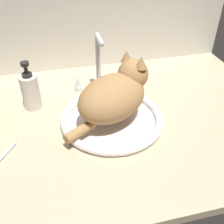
{
  "coord_description": "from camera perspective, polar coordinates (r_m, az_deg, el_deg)",
  "views": [
    {
      "loc": [
        -22.15,
        -72.08,
        61.69
      ],
      "look_at": [
        -5.25,
        -1.58,
        7.0
      ],
      "focal_mm": 42.45,
      "sensor_mm": 36.0,
      "label": 1
    }
  ],
  "objects": [
    {
      "name": "faucet",
      "position": [
        1.07,
        -2.85,
        9.24
      ],
      "size": [
        20.58,
        10.99,
        23.54
      ],
      "color": "silver",
      "rests_on": "countertop"
    },
    {
      "name": "cat",
      "position": [
        0.88,
        0.93,
        3.99
      ],
      "size": [
        33.26,
        28.86,
        19.51
      ],
      "color": "tan",
      "rests_on": "sink_basin"
    },
    {
      "name": "backsplash_wall",
      "position": [
        1.23,
        -2.53,
        18.17
      ],
      "size": [
        117.29,
        2.4,
        43.77
      ],
      "primitive_type": "cube",
      "color": "silver",
      "rests_on": "ground"
    },
    {
      "name": "sink_basin",
      "position": [
        0.93,
        0.0,
        -1.38
      ],
      "size": [
        35.92,
        35.92,
        2.73
      ],
      "color": "white",
      "rests_on": "countertop"
    },
    {
      "name": "soap_pump_bottle",
      "position": [
        1.01,
        -17.13,
        4.31
      ],
      "size": [
        6.46,
        6.46,
        18.54
      ],
      "color": "silver",
      "rests_on": "countertop"
    },
    {
      "name": "countertop",
      "position": [
        0.96,
        2.82,
        -1.62
      ],
      "size": [
        117.29,
        82.7,
        3.0
      ],
      "primitive_type": "cube",
      "color": "#CCB793",
      "rests_on": "ground"
    }
  ]
}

